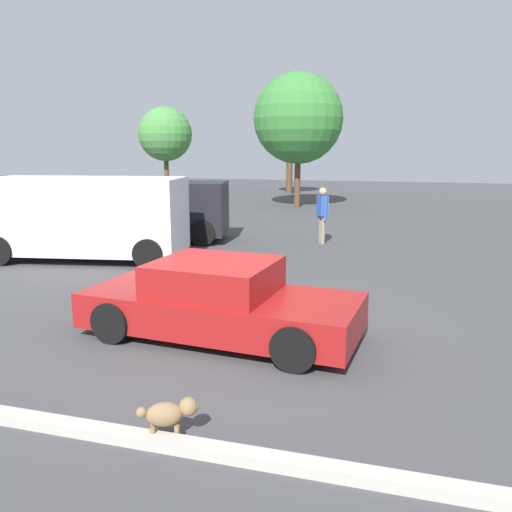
{
  "coord_description": "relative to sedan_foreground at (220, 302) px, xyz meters",
  "views": [
    {
      "loc": [
        2.62,
        -7.6,
        2.93
      ],
      "look_at": [
        -0.05,
        1.72,
        0.9
      ],
      "focal_mm": 36.23,
      "sensor_mm": 36.0,
      "label": 1
    }
  ],
  "objects": [
    {
      "name": "sedan_foreground",
      "position": [
        0.0,
        0.0,
        0.0
      ],
      "size": [
        4.45,
        2.2,
        1.22
      ],
      "rotation": [
        0.0,
        0.0,
        -0.09
      ],
      "color": "maroon",
      "rests_on": "ground_plane"
    },
    {
      "name": "tree_far_right",
      "position": [
        -4.55,
        25.9,
        3.39
      ],
      "size": [
        2.95,
        2.95,
        5.48
      ],
      "color": "brown",
      "rests_on": "ground_plane"
    },
    {
      "name": "tree_back_right",
      "position": [
        -2.48,
        18.3,
        3.77
      ],
      "size": [
        4.39,
        4.39,
        6.54
      ],
      "color": "brown",
      "rests_on": "ground_plane"
    },
    {
      "name": "dog",
      "position": [
        0.52,
        -2.94,
        -0.28
      ],
      "size": [
        0.59,
        0.38,
        0.44
      ],
      "rotation": [
        0.0,
        0.0,
        0.42
      ],
      "color": "olive",
      "rests_on": "ground_plane"
    },
    {
      "name": "van_white",
      "position": [
        -5.37,
        4.49,
        0.61
      ],
      "size": [
        5.37,
        2.89,
        2.17
      ],
      "rotation": [
        0.0,
        0.0,
        3.32
      ],
      "color": "white",
      "rests_on": "ground_plane"
    },
    {
      "name": "suv_dark",
      "position": [
        -5.01,
        7.65,
        0.47
      ],
      "size": [
        4.96,
        2.9,
        1.88
      ],
      "rotation": [
        0.0,
        0.0,
        0.21
      ],
      "color": "black",
      "rests_on": "ground_plane"
    },
    {
      "name": "parking_curb",
      "position": [
        0.07,
        -3.11,
        -0.5
      ],
      "size": [
        7.38,
        0.2,
        0.12
      ],
      "primitive_type": "cube",
      "color": "#B7B2A8",
      "rests_on": "ground_plane"
    },
    {
      "name": "pedestrian",
      "position": [
        0.3,
        8.52,
        0.48
      ],
      "size": [
        0.41,
        0.5,
        1.74
      ],
      "rotation": [
        0.0,
        0.0,
        3.69
      ],
      "color": "gray",
      "rests_on": "ground_plane"
    },
    {
      "name": "tree_back_left",
      "position": [
        -11.9,
        23.02,
        3.21
      ],
      "size": [
        3.36,
        3.36,
        5.47
      ],
      "color": "brown",
      "rests_on": "ground_plane"
    },
    {
      "name": "ground_plane",
      "position": [
        0.07,
        0.28,
        -0.56
      ],
      "size": [
        80.0,
        80.0,
        0.0
      ],
      "primitive_type": "plane",
      "color": "#424244"
    }
  ]
}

